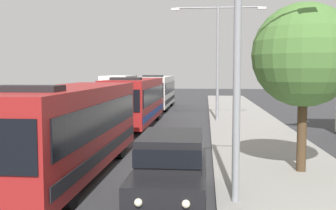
{
  "coord_description": "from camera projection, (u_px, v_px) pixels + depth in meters",
  "views": [
    {
      "loc": [
        3.3,
        -1.98,
        3.59
      ],
      "look_at": [
        1.69,
        15.5,
        2.12
      ],
      "focal_mm": 43.76,
      "sensor_mm": 36.0,
      "label": 1
    }
  ],
  "objects": [
    {
      "name": "bus_lead",
      "position": [
        69.0,
        127.0,
        13.86
      ],
      "size": [
        2.58,
        10.7,
        3.21
      ],
      "color": "maroon",
      "rests_on": "ground_plane"
    },
    {
      "name": "bus_second_in_line",
      "position": [
        135.0,
        100.0,
        26.87
      ],
      "size": [
        2.58,
        10.47,
        3.21
      ],
      "color": "maroon",
      "rests_on": "ground_plane"
    },
    {
      "name": "bus_middle",
      "position": [
        157.0,
        91.0,
        38.92
      ],
      "size": [
        2.58,
        10.52,
        3.21
      ],
      "color": "silver",
      "rests_on": "ground_plane"
    },
    {
      "name": "white_suv",
      "position": [
        171.0,
        167.0,
        10.93
      ],
      "size": [
        1.86,
        4.65,
        1.9
      ],
      "color": "black",
      "rests_on": "ground_plane"
    },
    {
      "name": "box_truck_oncoming",
      "position": [
        118.0,
        92.0,
        36.84
      ],
      "size": [
        2.35,
        7.84,
        3.15
      ],
      "color": "#B7B7BC",
      "rests_on": "ground_plane"
    },
    {
      "name": "streetlamp_near",
      "position": [
        238.0,
        16.0,
        10.4
      ],
      "size": [
        5.41,
        0.28,
        7.91
      ],
      "color": "gray",
      "rests_on": "sidewalk"
    },
    {
      "name": "streetlamp_mid",
      "position": [
        218.0,
        49.0,
        27.87
      ],
      "size": [
        6.36,
        0.28,
        7.9
      ],
      "color": "gray",
      "rests_on": "sidewalk"
    },
    {
      "name": "roadside_tree",
      "position": [
        304.0,
        55.0,
        13.74
      ],
      "size": [
        3.5,
        3.5,
        5.72
      ],
      "color": "#4C3823",
      "rests_on": "sidewalk"
    }
  ]
}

